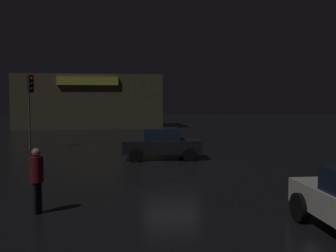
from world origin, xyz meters
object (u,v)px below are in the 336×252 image
object	(u,v)px
store_building	(91,102)
pedestrian	(37,176)
traffic_signal_main	(30,92)
car_near	(161,143)

from	to	relation	value
store_building	pedestrian	bearing A→B (deg)	-88.18
store_building	traffic_signal_main	world-z (taller)	store_building
car_near	pedestrian	size ratio (longest dim) A/B	2.32
traffic_signal_main	car_near	size ratio (longest dim) A/B	1.13
traffic_signal_main	pedestrian	bearing A→B (deg)	-76.53
store_building	pedestrian	distance (m)	31.56
car_near	pedestrian	bearing A→B (deg)	-116.32
pedestrian	car_near	bearing A→B (deg)	63.68
car_near	pedestrian	xyz separation A→B (m)	(-4.14, -8.38, 0.20)
traffic_signal_main	car_near	xyz separation A→B (m)	(7.31, -4.83, -2.61)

